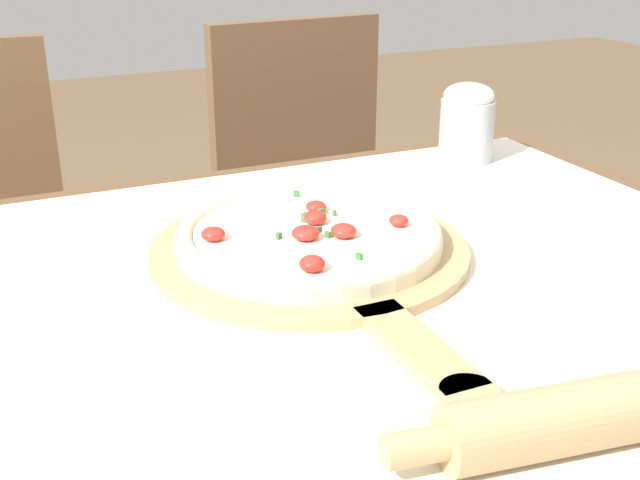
% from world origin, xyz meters
% --- Properties ---
extents(dining_table, '(1.18, 0.87, 0.72)m').
position_xyz_m(dining_table, '(0.00, 0.00, 0.61)').
color(dining_table, brown).
rests_on(dining_table, ground_plane).
extents(towel_cloth, '(1.10, 0.79, 0.00)m').
position_xyz_m(towel_cloth, '(0.00, 0.00, 0.73)').
color(towel_cloth, white).
rests_on(towel_cloth, dining_table).
extents(pizza_peel, '(0.36, 0.53, 0.01)m').
position_xyz_m(pizza_peel, '(0.04, 0.06, 0.74)').
color(pizza_peel, tan).
rests_on(pizza_peel, towel_cloth).
extents(pizza, '(0.30, 0.30, 0.03)m').
position_xyz_m(pizza, '(0.04, 0.08, 0.75)').
color(pizza, beige).
rests_on(pizza, pizza_peel).
extents(chair_right, '(0.43, 0.43, 0.89)m').
position_xyz_m(chair_right, '(0.35, 0.76, 0.51)').
color(chair_right, brown).
rests_on(chair_right, ground_plane).
extents(flour_cup, '(0.08, 0.08, 0.12)m').
position_xyz_m(flour_cup, '(0.41, 0.32, 0.79)').
color(flour_cup, '#B2B7BC').
rests_on(flour_cup, towel_cloth).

